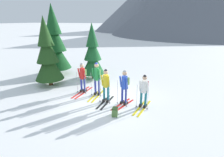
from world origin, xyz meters
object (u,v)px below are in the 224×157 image
(skier_in_red, at_px, (83,76))
(backpack_on_snow_front, at_px, (115,112))
(skier_in_green, at_px, (97,77))
(pine_tree_mid, at_px, (55,44))
(skier_in_blue, at_px, (124,85))
(pine_tree_near, at_px, (93,54))
(skier_in_yellow, at_px, (106,84))
(skier_in_white, at_px, (144,90))
(pine_tree_far, at_px, (47,55))

(skier_in_red, relative_size, backpack_on_snow_front, 4.77)
(skier_in_green, height_order, pine_tree_mid, pine_tree_mid)
(skier_in_blue, relative_size, pine_tree_near, 0.46)
(skier_in_red, distance_m, skier_in_yellow, 1.87)
(skier_in_yellow, xyz_separation_m, backpack_on_snow_front, (0.88, -1.09, -0.78))
(skier_in_white, relative_size, pine_tree_mid, 0.35)
(skier_in_blue, height_order, skier_in_white, skier_in_blue)
(skier_in_yellow, height_order, skier_in_blue, skier_in_blue)
(skier_in_yellow, xyz_separation_m, pine_tree_near, (-2.33, 3.16, 0.80))
(skier_in_yellow, bearing_deg, skier_in_white, 4.07)
(pine_tree_far, height_order, backpack_on_snow_front, pine_tree_far)
(skier_in_red, bearing_deg, pine_tree_mid, 147.19)
(skier_in_green, height_order, skier_in_white, skier_in_green)
(skier_in_red, xyz_separation_m, skier_in_white, (3.62, -0.56, -0.07))
(backpack_on_snow_front, bearing_deg, skier_in_red, 145.76)
(pine_tree_mid, height_order, pine_tree_far, pine_tree_mid)
(skier_in_red, xyz_separation_m, skier_in_green, (0.94, -0.06, 0.09))
(pine_tree_mid, bearing_deg, skier_in_white, -21.78)
(skier_in_blue, distance_m, pine_tree_far, 5.40)
(skier_in_yellow, distance_m, pine_tree_far, 4.52)
(pine_tree_far, bearing_deg, pine_tree_near, 48.18)
(pine_tree_near, bearing_deg, skier_in_red, -76.41)
(skier_in_yellow, xyz_separation_m, skier_in_white, (1.89, 0.13, -0.05))
(skier_in_white, distance_m, pine_tree_mid, 7.94)
(skier_in_red, relative_size, skier_in_green, 0.97)
(skier_in_red, bearing_deg, skier_in_green, -3.70)
(pine_tree_near, xyz_separation_m, pine_tree_mid, (-3.03, -0.13, 0.58))
(skier_in_red, bearing_deg, pine_tree_near, 103.59)
(skier_in_green, bearing_deg, skier_in_red, 176.30)
(skier_in_yellow, bearing_deg, pine_tree_far, 167.51)
(skier_in_yellow, bearing_deg, skier_in_red, 158.27)
(pine_tree_mid, height_order, backpack_on_snow_front, pine_tree_mid)
(skier_in_white, distance_m, pine_tree_near, 5.26)
(skier_in_yellow, distance_m, pine_tree_near, 4.01)
(skier_in_white, bearing_deg, backpack_on_snow_front, -129.42)
(skier_in_white, bearing_deg, skier_in_green, 169.53)
(skier_in_red, distance_m, skier_in_green, 0.94)
(skier_in_green, xyz_separation_m, pine_tree_far, (-3.51, 0.32, 0.88))
(pine_tree_mid, bearing_deg, skier_in_green, -27.74)
(pine_tree_far, bearing_deg, pine_tree_mid, 116.94)
(skier_in_white, distance_m, backpack_on_snow_front, 1.74)
(pine_tree_near, relative_size, pine_tree_mid, 0.75)
(skier_in_yellow, relative_size, skier_in_blue, 0.98)
(pine_tree_mid, relative_size, backpack_on_snow_front, 13.48)
(skier_in_green, relative_size, pine_tree_mid, 0.36)
(pine_tree_far, xyz_separation_m, backpack_on_snow_front, (5.19, -2.04, -1.77))
(skier_in_red, xyz_separation_m, pine_tree_near, (-0.60, 2.47, 0.79))
(skier_in_white, xyz_separation_m, pine_tree_far, (-6.19, 0.82, 1.04))
(pine_tree_near, height_order, pine_tree_mid, pine_tree_mid)
(skier_in_green, bearing_deg, skier_in_blue, -17.48)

